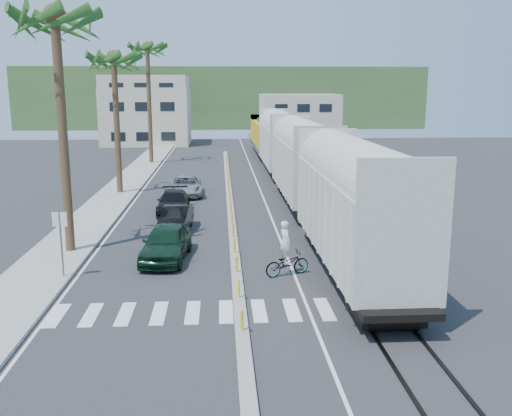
{
  "coord_description": "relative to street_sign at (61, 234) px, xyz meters",
  "views": [
    {
      "loc": [
        -0.64,
        -21.39,
        7.9
      ],
      "look_at": [
        1.13,
        6.6,
        2.0
      ],
      "focal_mm": 40.0,
      "sensor_mm": 36.0,
      "label": 1
    }
  ],
  "objects": [
    {
      "name": "car_second",
      "position": [
        4.13,
        8.02,
        -1.28
      ],
      "size": [
        2.25,
        4.48,
        1.39
      ],
      "primitive_type": "imported",
      "rotation": [
        0.0,
        0.0,
        -0.09
      ],
      "color": "black",
      "rests_on": "ground"
    },
    {
      "name": "hillside",
      "position": [
        7.3,
        98.0,
        4.03
      ],
      "size": [
        80.0,
        20.0,
        12.0
      ],
      "primitive_type": "cube",
      "color": "#385628",
      "rests_on": "ground"
    },
    {
      "name": "sidewalk",
      "position": [
        -1.2,
        23.0,
        -1.9
      ],
      "size": [
        3.0,
        90.0,
        0.15
      ],
      "primitive_type": "cube",
      "color": "gray",
      "rests_on": "ground"
    },
    {
      "name": "buildings",
      "position": [
        0.89,
        69.66,
        2.39
      ],
      "size": [
        38.0,
        27.0,
        10.0
      ],
      "color": "beige",
      "rests_on": "ground"
    },
    {
      "name": "car_rear",
      "position": [
        4.05,
        19.09,
        -1.25
      ],
      "size": [
        3.0,
        5.45,
        1.43
      ],
      "primitive_type": "imported",
      "rotation": [
        0.0,
        0.0,
        0.06
      ],
      "color": "#A4A6A9",
      "rests_on": "ground"
    },
    {
      "name": "ground",
      "position": [
        7.3,
        -2.0,
        -1.97
      ],
      "size": [
        140.0,
        140.0,
        0.0
      ],
      "primitive_type": "plane",
      "color": "#28282B",
      "rests_on": "ground"
    },
    {
      "name": "palm_trees",
      "position": [
        -0.8,
        20.7,
        8.84
      ],
      "size": [
        3.5,
        37.2,
        13.75
      ],
      "color": "brown",
      "rests_on": "ground"
    },
    {
      "name": "lane_markings",
      "position": [
        5.15,
        23.0,
        -1.97
      ],
      "size": [
        9.42,
        90.0,
        0.01
      ],
      "color": "silver",
      "rests_on": "ground"
    },
    {
      "name": "car_lead",
      "position": [
        4.08,
        2.57,
        -1.14
      ],
      "size": [
        2.88,
        5.25,
        1.66
      ],
      "primitive_type": "imported",
      "rotation": [
        0.0,
        0.0,
        -0.1
      ],
      "color": "black",
      "rests_on": "ground"
    },
    {
      "name": "crosswalk",
      "position": [
        7.3,
        -4.0,
        -1.97
      ],
      "size": [
        14.0,
        2.2,
        0.01
      ],
      "primitive_type": "cube",
      "color": "silver",
      "rests_on": "ground"
    },
    {
      "name": "street_sign",
      "position": [
        0.0,
        0.0,
        0.0
      ],
      "size": [
        0.6,
        0.08,
        3.0
      ],
      "color": "slate",
      "rests_on": "ground"
    },
    {
      "name": "freight_train",
      "position": [
        12.3,
        20.56,
        0.93
      ],
      "size": [
        3.0,
        60.94,
        5.85
      ],
      "color": "#B1AFA3",
      "rests_on": "ground"
    },
    {
      "name": "median",
      "position": [
        7.3,
        17.96,
        -1.88
      ],
      "size": [
        0.45,
        60.0,
        0.85
      ],
      "color": "gray",
      "rests_on": "ground"
    },
    {
      "name": "cyclist",
      "position": [
        9.45,
        -0.07,
        -1.22
      ],
      "size": [
        2.11,
        2.53,
        2.42
      ],
      "rotation": [
        0.0,
        0.0,
        1.95
      ],
      "color": "#9EA0A5",
      "rests_on": "ground"
    },
    {
      "name": "car_third",
      "position": [
        3.62,
        12.83,
        -1.26
      ],
      "size": [
        2.2,
        5.0,
        1.43
      ],
      "primitive_type": "imported",
      "rotation": [
        0.0,
        0.0,
        0.02
      ],
      "color": "black",
      "rests_on": "ground"
    },
    {
      "name": "rails",
      "position": [
        12.3,
        26.0,
        -1.94
      ],
      "size": [
        1.56,
        100.0,
        0.06
      ],
      "color": "black",
      "rests_on": "ground"
    }
  ]
}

